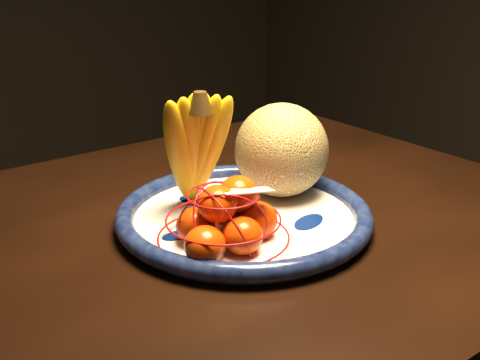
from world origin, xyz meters
TOP-DOWN VIEW (x-y plane):
  - dining_table at (-0.06, -0.03)m, footprint 1.45×0.89m
  - fruit_bowl at (0.12, -0.06)m, footprint 0.39×0.39m
  - cantaloupe at (0.22, -0.03)m, footprint 0.15×0.15m
  - banana_bunch at (0.08, -0.00)m, footprint 0.13×0.13m
  - mandarin_bag at (0.05, -0.12)m, footprint 0.19×0.19m
  - price_tag at (0.07, -0.14)m, footprint 0.08×0.04m

SIDE VIEW (x-z plane):
  - dining_table at x=-0.06m, z-range 0.28..1.00m
  - fruit_bowl at x=0.12m, z-range 0.72..0.75m
  - mandarin_bag at x=0.05m, z-range 0.71..0.82m
  - cantaloupe at x=0.22m, z-range 0.73..0.88m
  - price_tag at x=0.07m, z-range 0.80..0.82m
  - banana_bunch at x=0.08m, z-range 0.73..0.94m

